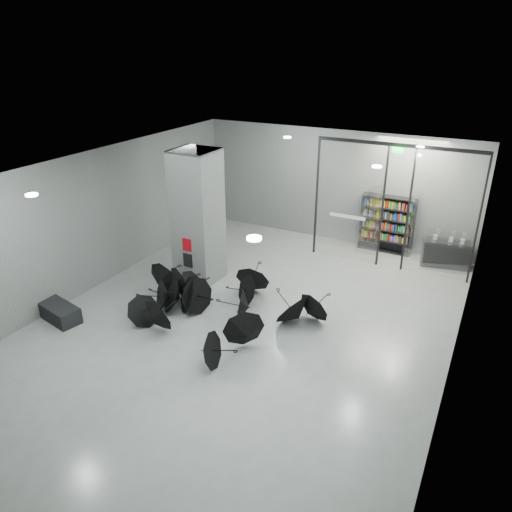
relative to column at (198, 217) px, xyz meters
The scene contains 10 objects.
room 3.31m from the column, 38.66° to the right, with size 14.00×14.02×4.01m.
column is the anchor object (origin of this frame).
fire_cabinet 0.90m from the column, 90.00° to the right, with size 0.28×0.04×0.38m, color #A50A07.
info_panel 1.31m from the column, 90.00° to the right, with size 0.30×0.03×0.42m, color black.
exit_sign 6.18m from the column, 33.96° to the left, with size 0.30×0.06×0.15m, color #0CE533.
glass_partition 6.02m from the column, 35.58° to the left, with size 5.06×0.08×4.00m.
bench 4.63m from the column, 117.94° to the right, with size 1.36×0.58×0.44m, color black.
bookshelf 6.65m from the column, 46.26° to the left, with size 1.80×0.36×1.99m, color black, non-canonical shape.
shop_counter 8.09m from the column, 33.84° to the left, with size 1.45×0.58×0.87m, color black.
umbrella_cluster 2.87m from the column, 50.78° to the right, with size 5.53×4.48×1.21m.
Camera 1 is at (5.24, -9.18, 6.80)m, focal length 33.97 mm.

